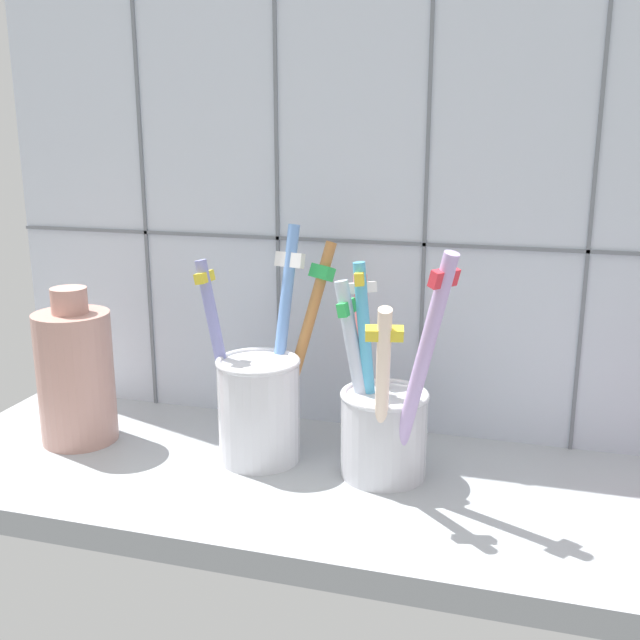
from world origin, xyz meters
The scene contains 5 objects.
counter_slab centered at (0.00, 0.00, 1.00)cm, with size 64.00×22.00×2.00cm, color #9EA3A8.
tile_wall_back centered at (0.00, 12.00, 22.50)cm, with size 64.00×2.20×45.00cm.
toothbrush_cup_left centered at (-5.04, 2.33, 6.97)cm, with size 10.23×9.88×18.53cm.
toothbrush_cup_right centered at (5.02, 1.83, 6.70)cm, with size 9.88×10.86×18.45cm.
ceramic_vase centered at (-21.22, 1.30, 7.87)cm, with size 6.33×6.33×13.33cm.
Camera 1 is at (15.21, -50.52, 28.36)cm, focal length 42.16 mm.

